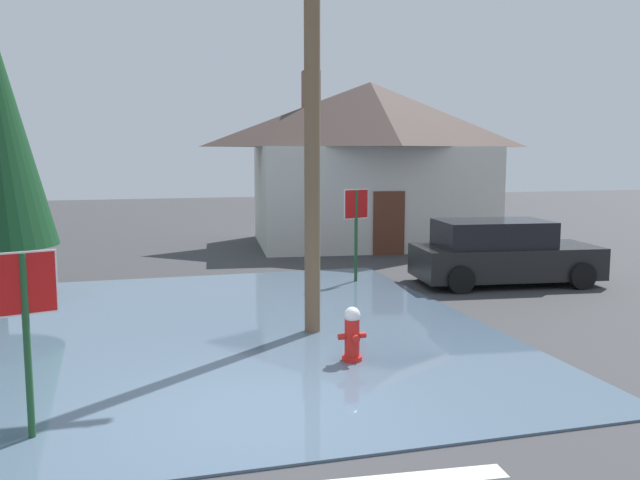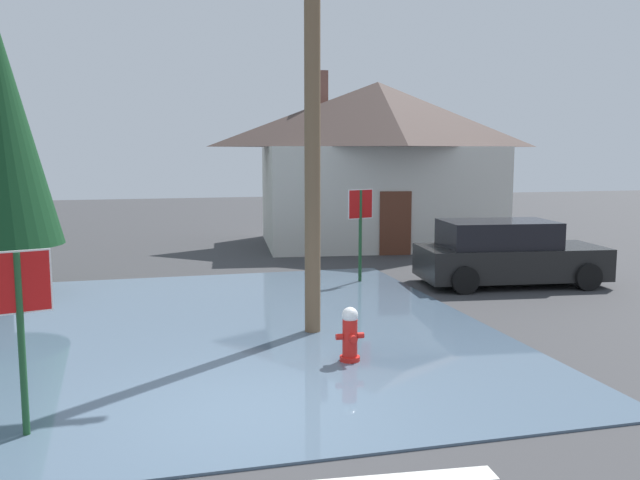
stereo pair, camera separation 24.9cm
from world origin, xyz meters
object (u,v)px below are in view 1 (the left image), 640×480
(stop_sign_near, at_px, (25,307))
(utility_pole, at_px, (312,104))
(parked_car, at_px, (502,253))
(house, at_px, (369,161))
(fire_hydrant, at_px, (352,335))
(stop_sign_far, at_px, (356,216))

(stop_sign_near, height_order, utility_pole, utility_pole)
(parked_car, bearing_deg, house, 94.57)
(stop_sign_near, distance_m, house, 17.29)
(house, bearing_deg, fire_hydrant, -110.94)
(utility_pole, relative_size, house, 0.87)
(utility_pole, relative_size, parked_car, 1.68)
(parked_car, bearing_deg, utility_pole, -150.93)
(parked_car, bearing_deg, fire_hydrant, -137.92)
(stop_sign_far, height_order, parked_car, stop_sign_far)
(house, distance_m, parked_car, 8.14)
(stop_sign_near, xyz_separation_m, stop_sign_far, (6.53, 7.83, 0.12))
(fire_hydrant, relative_size, utility_pole, 0.11)
(utility_pole, xyz_separation_m, parked_car, (5.66, 3.15, -3.29))
(fire_hydrant, distance_m, stop_sign_far, 6.61)
(utility_pole, relative_size, stop_sign_far, 3.34)
(stop_sign_far, height_order, house, house)
(stop_sign_near, relative_size, fire_hydrant, 2.46)
(house, xyz_separation_m, parked_car, (0.63, -7.83, -2.15))
(fire_hydrant, relative_size, stop_sign_far, 0.38)
(stop_sign_near, bearing_deg, stop_sign_far, 50.19)
(fire_hydrant, distance_m, parked_car, 7.46)
(fire_hydrant, distance_m, utility_pole, 4.05)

